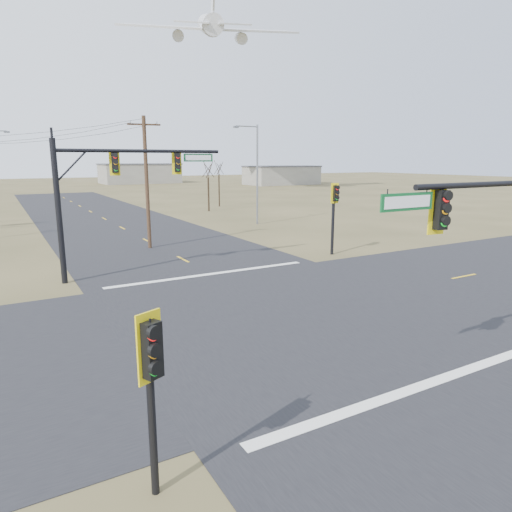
{
  "coord_description": "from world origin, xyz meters",
  "views": [
    {
      "loc": [
        -10.31,
        -15.58,
        6.42
      ],
      "look_at": [
        -0.8,
        1.0,
        2.35
      ],
      "focal_mm": 32.0,
      "sensor_mm": 36.0,
      "label": 1
    }
  ],
  "objects": [
    {
      "name": "stop_bar_far",
      "position": [
        0.0,
        7.5,
        0.03
      ],
      "size": [
        12.0,
        0.4,
        0.01
      ],
      "primitive_type": "cube",
      "color": "silver",
      "rests_on": "road_ns"
    },
    {
      "name": "streetlight_a",
      "position": [
        12.33,
        24.02,
        5.45
      ],
      "size": [
        2.71,
        0.33,
        9.7
      ],
      "rotation": [
        0.0,
        0.0,
        0.17
      ],
      "color": "slate",
      "rests_on": "ground"
    },
    {
      "name": "road_ew",
      "position": [
        0.0,
        0.0,
        0.01
      ],
      "size": [
        160.0,
        14.0,
        0.02
      ],
      "primitive_type": "cube",
      "color": "black",
      "rests_on": "ground"
    },
    {
      "name": "pedestal_signal_sw",
      "position": [
        -8.15,
        -8.0,
        2.81
      ],
      "size": [
        0.67,
        0.59,
        3.78
      ],
      "rotation": [
        0.0,
        0.0,
        0.4
      ],
      "color": "black",
      "rests_on": "ground"
    },
    {
      "name": "pedestal_signal_ne",
      "position": [
        9.53,
        8.38,
        3.5
      ],
      "size": [
        0.63,
        0.56,
        4.89
      ],
      "rotation": [
        0.0,
        0.0,
        -0.22
      ],
      "color": "black",
      "rests_on": "ground"
    },
    {
      "name": "bare_tree_c",
      "position": [
        13.15,
        37.32,
        5.27
      ],
      "size": [
        2.96,
        2.96,
        6.72
      ],
      "rotation": [
        0.0,
        0.0,
        0.04
      ],
      "color": "black",
      "rests_on": "ground"
    },
    {
      "name": "road_ns",
      "position": [
        0.0,
        0.0,
        0.01
      ],
      "size": [
        14.0,
        160.0,
        0.02
      ],
      "primitive_type": "cube",
      "color": "black",
      "rests_on": "ground"
    },
    {
      "name": "mast_arm_far",
      "position": [
        -4.61,
        9.7,
        5.37
      ],
      "size": [
        9.21,
        0.56,
        7.46
      ],
      "rotation": [
        0.0,
        0.0,
        -0.33
      ],
      "color": "black",
      "rests_on": "ground"
    },
    {
      "name": "utility_pole_near",
      "position": [
        -0.67,
        17.0,
        4.89
      ],
      "size": [
        2.29,
        0.45,
        9.4
      ],
      "rotation": [
        0.0,
        0.0,
        -0.14
      ],
      "color": "#422E1C",
      "rests_on": "ground"
    },
    {
      "name": "stop_bar_near",
      "position": [
        0.0,
        -7.5,
        0.03
      ],
      "size": [
        12.0,
        0.4,
        0.01
      ],
      "primitive_type": "cube",
      "color": "silver",
      "rests_on": "road_ns"
    },
    {
      "name": "jet_airliner",
      "position": [
        27.97,
        68.56,
        30.93
      ],
      "size": [
        28.09,
        29.05,
        15.14
      ],
      "rotation": [
        0.0,
        -0.28,
        1.22
      ],
      "color": "silver"
    },
    {
      "name": "warehouse_right",
      "position": [
        55.0,
        85.0,
        2.25
      ],
      "size": [
        18.0,
        10.0,
        4.5
      ],
      "primitive_type": "cube",
      "color": "gray",
      "rests_on": "ground"
    },
    {
      "name": "bare_tree_d",
      "position": [
        16.81,
        41.98,
        5.32
      ],
      "size": [
        2.98,
        2.98,
        6.6
      ],
      "rotation": [
        0.0,
        0.0,
        0.21
      ],
      "color": "black",
      "rests_on": "ground"
    },
    {
      "name": "warehouse_mid",
      "position": [
        25.0,
        110.0,
        2.5
      ],
      "size": [
        20.0,
        12.0,
        5.0
      ],
      "primitive_type": "cube",
      "color": "gray",
      "rests_on": "ground"
    },
    {
      "name": "ground",
      "position": [
        0.0,
        0.0,
        0.0
      ],
      "size": [
        320.0,
        320.0,
        0.0
      ],
      "primitive_type": "plane",
      "color": "brown",
      "rests_on": "ground"
    }
  ]
}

